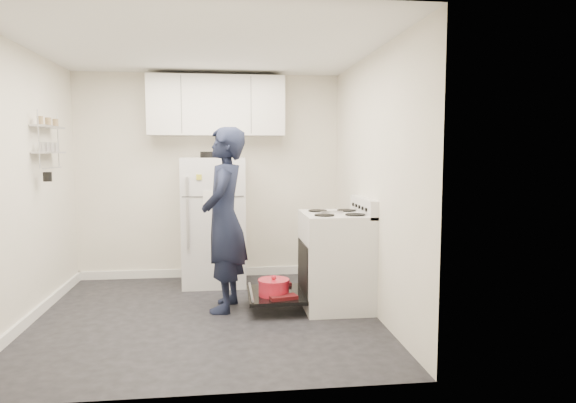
{
  "coord_description": "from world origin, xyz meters",
  "views": [
    {
      "loc": [
        0.19,
        -4.8,
        1.56
      ],
      "look_at": [
        0.83,
        0.38,
        1.05
      ],
      "focal_mm": 32.0,
      "sensor_mm": 36.0,
      "label": 1
    }
  ],
  "objects": [
    {
      "name": "room",
      "position": [
        -0.03,
        0.03,
        1.21
      ],
      "size": [
        3.21,
        3.21,
        2.51
      ],
      "color": "black",
      "rests_on": "ground"
    },
    {
      "name": "electric_range",
      "position": [
        1.26,
        0.15,
        0.47
      ],
      "size": [
        0.66,
        0.76,
        1.1
      ],
      "color": "silver",
      "rests_on": "ground"
    },
    {
      "name": "wall_shelf_rack",
      "position": [
        -1.52,
        0.49,
        1.68
      ],
      "size": [
        0.14,
        0.6,
        0.61
      ],
      "color": "#B2B2B7",
      "rests_on": "room"
    },
    {
      "name": "open_oven_door",
      "position": [
        0.66,
        0.12,
        0.19
      ],
      "size": [
        0.55,
        0.72,
        0.23
      ],
      "color": "black",
      "rests_on": "ground"
    },
    {
      "name": "refrigerator",
      "position": [
        0.05,
        1.25,
        0.75
      ],
      "size": [
        0.72,
        0.74,
        1.56
      ],
      "color": "silver",
      "rests_on": "ground"
    },
    {
      "name": "upper_cabinets",
      "position": [
        0.1,
        1.43,
        2.1
      ],
      "size": [
        1.6,
        0.33,
        0.7
      ],
      "primitive_type": "cube",
      "color": "silver",
      "rests_on": "room"
    },
    {
      "name": "person",
      "position": [
        0.18,
        0.21,
        0.9
      ],
      "size": [
        0.54,
        0.72,
        1.8
      ],
      "primitive_type": "imported",
      "rotation": [
        0.0,
        0.0,
        -1.74
      ],
      "color": "black",
      "rests_on": "ground"
    }
  ]
}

